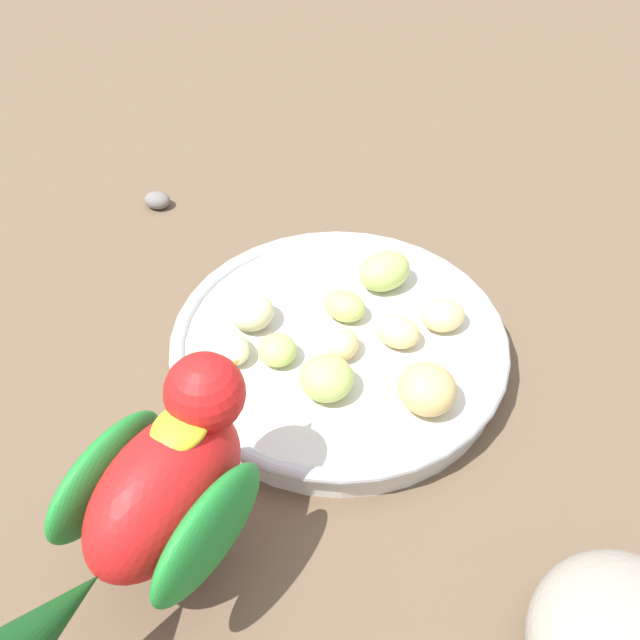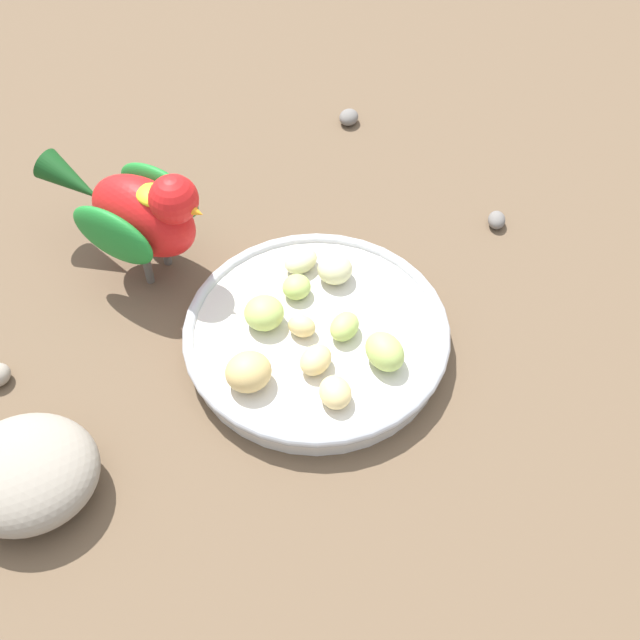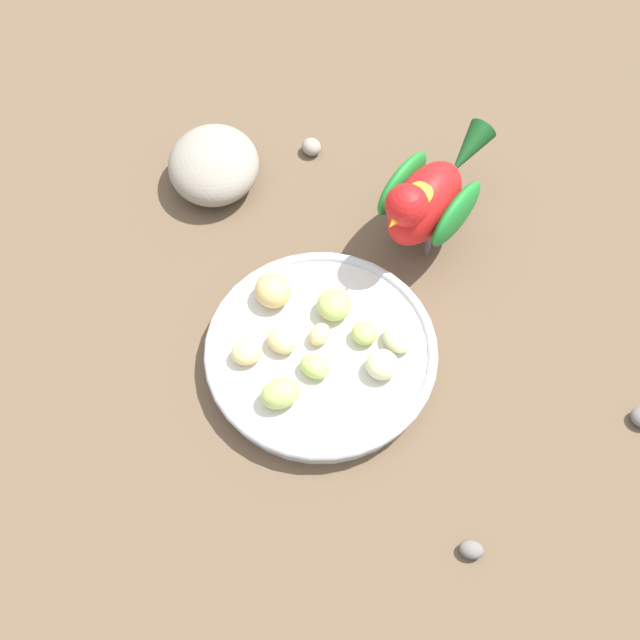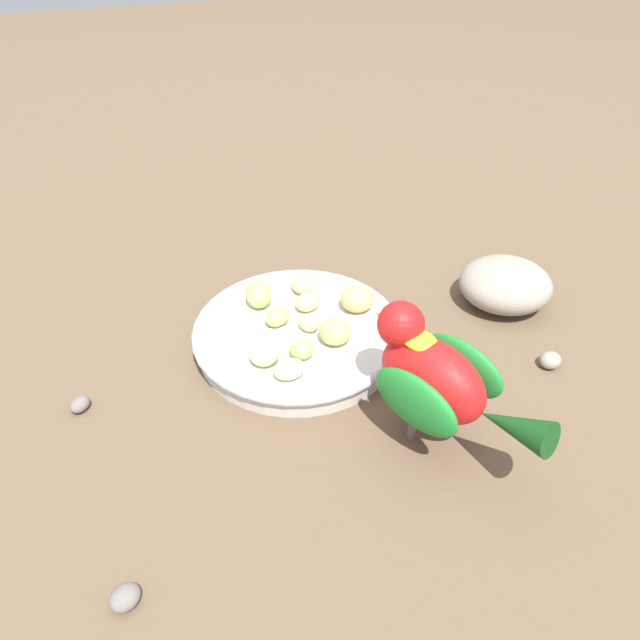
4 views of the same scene
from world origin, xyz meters
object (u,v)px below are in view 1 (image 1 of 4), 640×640
(parrot, at_px, (160,492))
(pebble_2, at_px, (157,200))
(feeding_bowl, at_px, (339,349))
(apple_piece_6, at_px, (229,347))
(apple_piece_1, at_px, (251,311))
(apple_piece_0, at_px, (277,350))
(apple_piece_3, at_px, (397,331))
(apple_piece_8, at_px, (443,315))
(apple_piece_9, at_px, (345,306))
(apple_piece_5, at_px, (427,389))
(apple_piece_4, at_px, (327,378))
(apple_piece_7, at_px, (385,271))
(apple_piece_2, at_px, (343,344))

(parrot, xyz_separation_m, pebble_2, (-0.31, 0.14, -0.07))
(feeding_bowl, bearing_deg, pebble_2, -173.63)
(apple_piece_6, relative_size, parrot, 0.18)
(apple_piece_1, height_order, apple_piece_6, apple_piece_1)
(apple_piece_0, bearing_deg, apple_piece_3, 68.05)
(apple_piece_3, xyz_separation_m, apple_piece_6, (-0.05, -0.10, -0.00))
(apple_piece_1, bearing_deg, feeding_bowl, 40.79)
(pebble_2, bearing_deg, apple_piece_3, 12.81)
(apple_piece_1, bearing_deg, apple_piece_8, 55.47)
(apple_piece_3, distance_m, apple_piece_9, 0.04)
(apple_piece_5, bearing_deg, apple_piece_4, -132.99)
(apple_piece_7, bearing_deg, apple_piece_0, -79.03)
(apple_piece_9, bearing_deg, apple_piece_5, -1.45)
(apple_piece_5, height_order, apple_piece_7, apple_piece_5)
(apple_piece_4, height_order, apple_piece_5, apple_piece_5)
(apple_piece_1, xyz_separation_m, apple_piece_7, (0.02, 0.10, 0.00))
(apple_piece_6, bearing_deg, apple_piece_1, 123.06)
(apple_piece_3, bearing_deg, feeding_bowl, -124.74)
(apple_piece_6, height_order, apple_piece_9, apple_piece_9)
(apple_piece_9, distance_m, parrot, 0.21)
(apple_piece_0, xyz_separation_m, apple_piece_4, (0.04, 0.01, 0.00))
(apple_piece_0, relative_size, apple_piece_6, 0.79)
(apple_piece_2, height_order, apple_piece_4, apple_piece_4)
(feeding_bowl, xyz_separation_m, apple_piece_3, (0.02, 0.03, 0.02))
(apple_piece_8, height_order, parrot, parrot)
(apple_piece_1, height_order, apple_piece_8, apple_piece_1)
(apple_piece_8, height_order, apple_piece_9, same)
(apple_piece_7, bearing_deg, feeding_bowl, -64.20)
(apple_piece_2, xyz_separation_m, parrot, (0.07, -0.16, 0.04))
(apple_piece_9, bearing_deg, apple_piece_1, -117.38)
(apple_piece_0, distance_m, apple_piece_1, 0.04)
(apple_piece_5, xyz_separation_m, apple_piece_6, (-0.10, -0.08, -0.01))
(apple_piece_0, height_order, apple_piece_8, same)
(apple_piece_0, xyz_separation_m, pebble_2, (-0.22, 0.02, -0.03))
(feeding_bowl, distance_m, pebble_2, 0.23)
(apple_piece_8, distance_m, pebble_2, 0.28)
(apple_piece_7, xyz_separation_m, apple_piece_9, (0.01, -0.04, -0.00))
(feeding_bowl, height_order, apple_piece_2, apple_piece_2)
(apple_piece_8, bearing_deg, apple_piece_1, -124.53)
(apple_piece_1, bearing_deg, pebble_2, 175.37)
(apple_piece_3, bearing_deg, parrot, -74.31)
(apple_piece_5, distance_m, apple_piece_6, 0.13)
(feeding_bowl, height_order, parrot, parrot)
(apple_piece_0, relative_size, pebble_2, 1.18)
(apple_piece_2, relative_size, apple_piece_9, 0.82)
(apple_piece_0, relative_size, apple_piece_4, 0.75)
(apple_piece_7, bearing_deg, apple_piece_3, -27.98)
(apple_piece_3, distance_m, parrot, 0.21)
(apple_piece_7, bearing_deg, parrot, -64.67)
(apple_piece_1, distance_m, apple_piece_6, 0.03)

